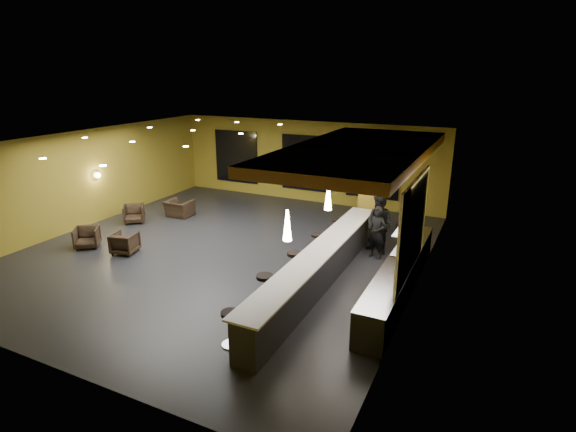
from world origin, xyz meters
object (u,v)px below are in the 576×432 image
at_px(bar_stool_1, 265,287).
at_px(bar_stool_2, 294,263).
at_px(staff_b, 379,224).
at_px(armchair_a, 87,237).
at_px(column, 370,185).
at_px(armchair_d, 179,208).
at_px(armchair_b, 125,243).
at_px(bar_counter, 320,268).
at_px(armchair_c, 134,214).
at_px(pendant_0, 287,225).
at_px(bar_stool_0, 230,324).
at_px(pendant_2, 357,178).
at_px(pendant_1, 328,197).
at_px(prep_counter, 399,278).
at_px(staff_c, 407,228).
at_px(staff_a, 377,233).
at_px(bar_stool_3, 317,242).
at_px(bar_stool_4, 337,226).

relative_size(bar_stool_1, bar_stool_2, 1.01).
bearing_deg(staff_b, armchair_a, -137.21).
relative_size(column, armchair_d, 3.54).
xyz_separation_m(armchair_b, bar_stool_1, (5.63, -1.13, 0.21)).
distance_m(bar_counter, armchair_c, 8.54).
bearing_deg(pendant_0, bar_stool_0, -115.78).
bearing_deg(bar_stool_0, pendant_2, 84.08).
distance_m(pendant_0, armchair_b, 6.87).
distance_m(staff_b, armchair_a, 9.45).
distance_m(pendant_1, armchair_d, 8.02).
xyz_separation_m(prep_counter, pendant_0, (-2.00, -2.50, 1.92)).
relative_size(armchair_a, bar_stool_0, 0.94).
bearing_deg(staff_c, bar_stool_0, -123.27).
distance_m(bar_counter, staff_c, 3.70).
xyz_separation_m(prep_counter, armchair_b, (-8.40, -1.01, -0.09)).
bearing_deg(bar_counter, bar_stool_2, -178.21).
relative_size(pendant_2, armchair_d, 0.71).
distance_m(staff_a, staff_c, 1.09).
bearing_deg(staff_a, armchair_c, -159.01).
height_order(bar_counter, bar_stool_1, bar_counter).
xyz_separation_m(armchair_d, bar_stool_0, (6.60, -6.62, 0.19)).
distance_m(pendant_1, pendant_2, 2.50).
bearing_deg(bar_stool_0, armchair_b, 153.58).
bearing_deg(bar_stool_0, column, 85.26).
xyz_separation_m(pendant_2, bar_stool_1, (-0.77, -4.64, -1.80)).
distance_m(pendant_0, bar_stool_2, 2.78).
bearing_deg(pendant_0, bar_stool_2, 110.33).
height_order(prep_counter, staff_a, staff_a).
bearing_deg(pendant_2, staff_a, -28.79).
distance_m(pendant_1, bar_stool_1, 2.90).
height_order(armchair_a, bar_stool_0, bar_stool_0).
relative_size(pendant_2, bar_stool_3, 0.92).
height_order(staff_c, bar_stool_2, staff_c).
xyz_separation_m(prep_counter, bar_stool_2, (-2.73, -0.52, 0.11)).
distance_m(staff_c, bar_stool_2, 4.09).
xyz_separation_m(pendant_1, bar_stool_3, (-0.79, 1.27, -1.86)).
height_order(bar_counter, staff_c, staff_c).
bearing_deg(bar_stool_0, bar_stool_3, 91.48).
distance_m(staff_b, bar_stool_0, 6.50).
distance_m(bar_counter, bar_stool_4, 3.55).
xyz_separation_m(pendant_2, armchair_a, (-7.88, -3.69, -2.01)).
height_order(bar_counter, armchair_d, bar_counter).
height_order(pendant_0, armchair_a, pendant_0).
height_order(staff_c, bar_stool_0, staff_c).
bearing_deg(pendant_0, armchair_b, 166.94).
xyz_separation_m(armchair_a, armchair_c, (-0.44, 2.59, 0.00)).
distance_m(staff_c, armchair_d, 8.87).
height_order(armchair_b, armchair_d, armchair_b).
height_order(pendant_0, pendant_2, same).
height_order(staff_b, staff_c, staff_b).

